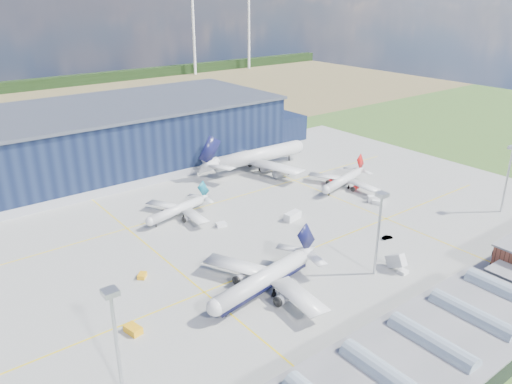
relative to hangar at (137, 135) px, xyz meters
name	(u,v)px	position (x,y,z in m)	size (l,w,h in m)	color
ground	(272,243)	(-2.81, -94.80, -11.62)	(600.00, 600.00, 0.00)	#375921
apron	(252,231)	(-2.81, -84.80, -11.59)	(220.00, 160.00, 0.08)	gray
farmland	(46,111)	(-2.81, 125.20, -11.62)	(600.00, 220.00, 0.01)	olive
treeline	(13,87)	(-2.81, 205.20, -7.62)	(600.00, 8.00, 8.00)	black
hangar	(137,135)	(0.00, 0.00, 0.00)	(145.00, 62.00, 26.10)	#0F1732
glass_concourse	(441,348)	(-9.26, -154.80, -7.93)	(78.00, 23.00, 8.60)	black
light_mast_west	(115,327)	(-62.81, -124.80, 3.82)	(2.60, 2.60, 23.00)	#B5B9BC
light_mast_center	(379,221)	(7.19, -124.80, 3.82)	(2.60, 2.60, 23.00)	#B5B9BC
light_mast_east	(509,169)	(72.19, -124.80, 3.82)	(2.60, 2.60, 23.00)	#B5B9BC
airliner_navy	(262,272)	(-22.05, -114.22, -5.21)	(39.29, 38.44, 12.81)	silver
airliner_red	(343,176)	(45.83, -77.22, -6.62)	(30.66, 30.00, 10.00)	silver
airliner_widebody	(258,148)	(35.03, -39.80, -2.90)	(53.46, 52.30, 17.43)	silver
airliner_regional	(176,205)	(-16.58, -62.65, -7.01)	(28.27, 27.65, 9.22)	silver
gse_tug_a	(133,330)	(-53.38, -108.71, -10.79)	(2.44, 3.99, 1.66)	#F1A515
gse_tug_b	(142,276)	(-41.85, -89.21, -11.01)	(1.87, 2.80, 1.21)	#F1A515
gse_van_a	(293,216)	(12.57, -86.52, -10.30)	(2.63, 6.03, 2.63)	white
gse_cart_a	(377,202)	(44.43, -95.16, -10.89)	(2.24, 3.36, 1.45)	white
gse_van_b	(375,199)	(45.15, -93.51, -10.45)	(2.33, 5.08, 2.33)	white
gse_tug_c	(252,162)	(36.83, -32.80, -10.83)	(2.24, 3.59, 1.57)	#F1A515
gse_cart_b	(221,225)	(-8.70, -76.61, -10.92)	(2.13, 3.20, 1.39)	white
airstair	(396,264)	(13.30, -126.78, -9.92)	(2.12, 5.31, 3.40)	white
car_b	(387,237)	(25.93, -114.19, -11.07)	(1.17, 3.35, 1.10)	#99999E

